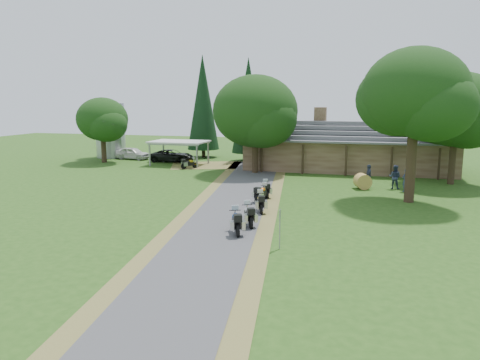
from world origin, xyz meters
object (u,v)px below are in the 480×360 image
(silo, at_px, (110,128))
(motorcycle_row_c, at_px, (261,201))
(hay_bale, at_px, (363,181))
(car_dark_suv, at_px, (172,153))
(motorcycle_carport_a, at_px, (189,163))
(motorcycle_row_d, at_px, (261,193))
(motorcycle_row_e, at_px, (266,189))
(lodge, at_px, (348,145))
(motorcycle_row_a, at_px, (236,221))
(car_white_sedan, at_px, (133,152))
(motorcycle_row_b, at_px, (249,214))
(carport, at_px, (179,153))

(silo, bearing_deg, motorcycle_row_c, -43.57)
(motorcycle_row_c, height_order, hay_bale, motorcycle_row_c)
(car_dark_suv, distance_m, motorcycle_carport_a, 5.90)
(motorcycle_row_d, bearing_deg, motorcycle_row_e, 11.37)
(lodge, relative_size, silo, 3.02)
(motorcycle_row_a, xyz_separation_m, motorcycle_carport_a, (-10.93, 21.26, -0.10))
(car_white_sedan, xyz_separation_m, motorcycle_row_b, (20.44, -24.94, -0.24))
(motorcycle_row_c, height_order, motorcycle_carport_a, motorcycle_row_c)
(carport, distance_m, motorcycle_carport_a, 3.25)
(carport, bearing_deg, motorcycle_row_b, -58.01)
(car_dark_suv, relative_size, motorcycle_row_d, 3.00)
(car_white_sedan, bearing_deg, car_dark_suv, -92.14)
(lodge, distance_m, motorcycle_row_a, 25.77)
(car_dark_suv, bearing_deg, silo, 72.76)
(car_dark_suv, xyz_separation_m, motorcycle_carport_a, (3.84, -4.45, -0.46))
(motorcycle_row_a, bearing_deg, motorcycle_row_d, -18.53)
(lodge, distance_m, carport, 17.83)
(motorcycle_row_e, bearing_deg, carport, 22.18)
(motorcycle_row_b, relative_size, motorcycle_row_e, 1.08)
(car_dark_suv, bearing_deg, hay_bale, -121.94)
(silo, bearing_deg, motorcycle_row_b, -47.45)
(motorcycle_row_a, bearing_deg, motorcycle_row_b, -30.03)
(carport, relative_size, car_white_sedan, 1.11)
(carport, height_order, hay_bale, carport)
(motorcycle_row_a, xyz_separation_m, motorcycle_row_c, (0.18, 5.07, -0.03))
(motorcycle_carport_a, bearing_deg, motorcycle_row_c, -106.36)
(carport, relative_size, motorcycle_row_d, 3.29)
(motorcycle_row_a, bearing_deg, car_white_sedan, 15.57)
(car_dark_suv, bearing_deg, motorcycle_row_a, -154.26)
(motorcycle_carport_a, bearing_deg, carport, 80.14)
(lodge, distance_m, car_white_sedan, 24.98)
(motorcycle_carport_a, bearing_deg, motorcycle_row_b, -111.06)
(silo, distance_m, motorcycle_row_b, 35.54)
(carport, distance_m, motorcycle_row_e, 18.88)
(lodge, xyz_separation_m, motorcycle_row_e, (-5.14, -15.68, -1.84))
(car_dark_suv, relative_size, motorcycle_row_e, 3.06)
(motorcycle_row_a, bearing_deg, motorcycle_row_e, -19.03)
(car_dark_suv, xyz_separation_m, hay_bale, (21.07, -11.11, -0.44))
(car_dark_suv, height_order, motorcycle_row_c, car_dark_suv)
(carport, relative_size, motorcycle_row_e, 3.37)
(silo, xyz_separation_m, motorcycle_row_b, (23.96, -26.09, -2.89))
(motorcycle_carport_a, bearing_deg, hay_bale, -71.95)
(silo, xyz_separation_m, motorcycle_row_e, (23.27, -18.20, -2.94))
(carport, relative_size, motorcycle_row_b, 3.12)
(car_dark_suv, relative_size, motorcycle_row_a, 2.71)
(motorcycle_row_c, bearing_deg, motorcycle_carport_a, 18.06)
(car_white_sedan, bearing_deg, carport, -105.01)
(car_dark_suv, relative_size, motorcycle_row_b, 2.84)
(silo, bearing_deg, motorcycle_row_a, -49.54)
(motorcycle_row_d, bearing_deg, silo, 60.99)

